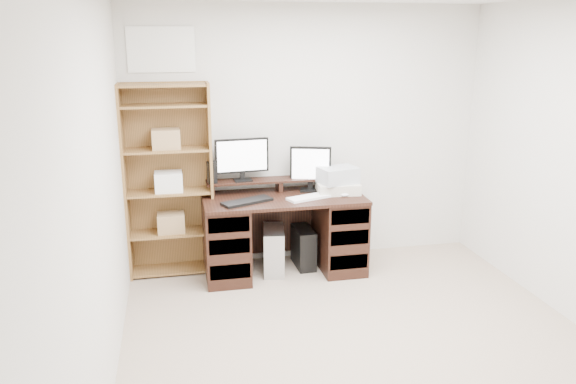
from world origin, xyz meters
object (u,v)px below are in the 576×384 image
object	(u,v)px
monitor_small	(310,167)
tower_silver	(274,250)
monitor_wide	(242,157)
printer	(338,188)
tower_black	(304,247)
desk	(283,233)
bookshelf	(169,179)

from	to	relation	value
monitor_small	tower_silver	world-z (taller)	monitor_small
monitor_wide	printer	size ratio (longest dim) A/B	1.30
monitor_wide	tower_black	world-z (taller)	monitor_wide
tower_silver	desk	bearing A→B (deg)	1.79
tower_silver	tower_black	world-z (taller)	tower_silver
tower_silver	tower_black	xyz separation A→B (m)	(0.31, 0.07, -0.02)
monitor_wide	tower_silver	distance (m)	0.94
monitor_small	tower_silver	distance (m)	0.87
monitor_wide	printer	world-z (taller)	monitor_wide
monitor_wide	monitor_small	bearing A→B (deg)	-9.99
desk	tower_silver	size ratio (longest dim) A/B	3.48
monitor_wide	tower_silver	size ratio (longest dim) A/B	1.18
monitor_wide	desk	bearing A→B (deg)	-35.14
desk	monitor_small	bearing A→B (deg)	26.79
printer	tower_silver	distance (m)	0.86
tower_silver	bookshelf	distance (m)	1.20
bookshelf	tower_silver	bearing A→B (deg)	-11.94
desk	monitor_small	size ratio (longest dim) A/B	3.48
monitor_small	tower_silver	size ratio (longest dim) A/B	1.00
tower_silver	tower_black	distance (m)	0.32
tower_black	bookshelf	size ratio (longest dim) A/B	0.22
desk	monitor_wide	size ratio (longest dim) A/B	2.94
bookshelf	monitor_wide	bearing A→B (deg)	-0.43
monitor_wide	bookshelf	xyz separation A→B (m)	(-0.69, 0.01, -0.18)
desk	tower_black	bearing A→B (deg)	19.55
printer	monitor_wide	bearing A→B (deg)	172.47
tower_silver	monitor_wide	bearing A→B (deg)	152.38
monitor_wide	bookshelf	distance (m)	0.71
monitor_wide	printer	distance (m)	0.96
desk	monitor_wide	world-z (taller)	monitor_wide
monitor_small	tower_black	world-z (taller)	monitor_small
desk	tower_silver	distance (m)	0.20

